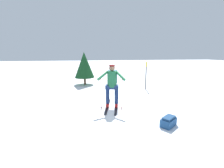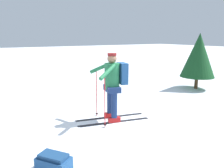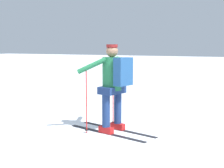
{
  "view_description": "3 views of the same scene",
  "coord_description": "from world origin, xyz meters",
  "px_view_note": "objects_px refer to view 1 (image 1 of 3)",
  "views": [
    {
      "loc": [
        1.74,
        5.61,
        2.13
      ],
      "look_at": [
        0.72,
        -0.08,
        0.94
      ],
      "focal_mm": 24.0,
      "sensor_mm": 36.0,
      "label": 1
    },
    {
      "loc": [
        -3.73,
        2.7,
        2.1
      ],
      "look_at": [
        0.72,
        -0.08,
        0.94
      ],
      "focal_mm": 35.0,
      "sensor_mm": 36.0,
      "label": 2
    },
    {
      "loc": [
        -4.64,
        -2.62,
        1.69
      ],
      "look_at": [
        0.72,
        -0.08,
        0.94
      ],
      "focal_mm": 50.0,
      "sensor_mm": 36.0,
      "label": 3
    }
  ],
  "objects_px": {
    "skier": "(112,82)",
    "pine_tree": "(84,65)",
    "trail_marker": "(146,73)",
    "dropped_backpack": "(168,122)"
  },
  "relations": [
    {
      "from": "skier",
      "to": "pine_tree",
      "type": "relative_size",
      "value": 0.85
    },
    {
      "from": "pine_tree",
      "to": "skier",
      "type": "bearing_deg",
      "value": 103.0
    },
    {
      "from": "trail_marker",
      "to": "pine_tree",
      "type": "height_order",
      "value": "pine_tree"
    },
    {
      "from": "dropped_backpack",
      "to": "trail_marker",
      "type": "bearing_deg",
      "value": -104.49
    },
    {
      "from": "skier",
      "to": "pine_tree",
      "type": "xyz_separation_m",
      "value": [
        1.08,
        -4.66,
        0.36
      ]
    },
    {
      "from": "skier",
      "to": "trail_marker",
      "type": "xyz_separation_m",
      "value": [
        -2.54,
        -2.65,
        -0.04
      ]
    },
    {
      "from": "skier",
      "to": "trail_marker",
      "type": "bearing_deg",
      "value": -133.76
    },
    {
      "from": "dropped_backpack",
      "to": "pine_tree",
      "type": "xyz_separation_m",
      "value": [
        2.42,
        -6.62,
        1.21
      ]
    },
    {
      "from": "skier",
      "to": "dropped_backpack",
      "type": "height_order",
      "value": "skier"
    },
    {
      "from": "skier",
      "to": "trail_marker",
      "type": "distance_m",
      "value": 3.67
    }
  ]
}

